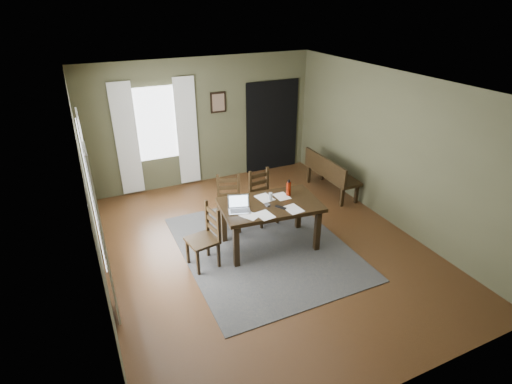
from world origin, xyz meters
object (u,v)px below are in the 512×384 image
dining_table (270,209)px  water_bottle (289,188)px  chair_back_left (229,203)px  laptop (239,206)px  bench (330,172)px  chair_end (205,238)px  chair_back_right (263,198)px

dining_table → water_bottle: size_ratio=6.17×
chair_back_left → laptop: (-0.15, -0.83, 0.38)m
bench → laptop: bearing=115.9°
dining_table → water_bottle: (0.41, 0.13, 0.22)m
dining_table → chair_back_left: chair_back_left is taller
dining_table → chair_end: (-1.13, -0.05, -0.22)m
chair_back_left → dining_table: bearing=-45.4°
chair_back_left → chair_end: bearing=-110.0°
chair_back_right → chair_back_left: bearing=168.4°
chair_back_left → chair_back_right: size_ratio=1.00×
chair_end → bench: (3.16, 1.31, -0.00)m
chair_end → chair_back_left: chair_end is taller
laptop → chair_back_right: bearing=61.3°
water_bottle → chair_end: bearing=-173.1°
bench → laptop: 2.88m
chair_back_left → water_bottle: size_ratio=3.60×
dining_table → laptop: (-0.54, 0.01, 0.16)m
chair_back_right → water_bottle: water_bottle is taller
chair_back_right → laptop: size_ratio=2.48×
dining_table → bench: size_ratio=1.16×
chair_back_right → dining_table: bearing=-114.8°
dining_table → laptop: 0.56m
water_bottle → bench: bearing=34.7°
chair_back_left → water_bottle: (0.80, -0.71, 0.45)m
water_bottle → laptop: bearing=-172.6°
chair_back_left → bench: size_ratio=0.68×
chair_back_right → laptop: bearing=-142.6°
chair_end → chair_back_left: (0.74, 0.89, -0.01)m
dining_table → chair_end: bearing=-171.4°
bench → chair_back_left: bearing=99.8°
chair_end → chair_back_right: 1.62m
water_bottle → chair_back_left: bearing=138.5°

